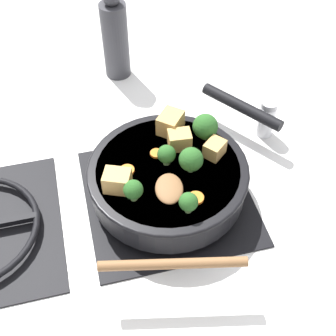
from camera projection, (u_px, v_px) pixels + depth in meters
The scene contains 18 objects.
ground_plane at pixel (168, 197), 0.90m from camera, with size 2.40×2.40×0.00m, color white.
front_burner_grate at pixel (168, 193), 0.89m from camera, with size 0.31×0.31×0.03m.
skillet_pan at pixel (169, 176), 0.86m from camera, with size 0.37×0.40×0.06m.
wooden_spoon at pixel (171, 228), 0.74m from camera, with size 0.21×0.22×0.02m.
tofu_cube_center_large at pixel (117, 181), 0.79m from camera, with size 0.05×0.04×0.04m, color tan.
tofu_cube_near_handle at pixel (180, 140), 0.86m from camera, with size 0.04×0.03×0.03m, color tan.
tofu_cube_east_chunk at pixel (215, 149), 0.85m from camera, with size 0.04×0.03×0.03m, color tan.
tofu_cube_west_chunk at pixel (171, 123), 0.89m from camera, with size 0.05×0.04×0.04m, color tan.
broccoli_floret_near_spoon at pixel (166, 155), 0.83m from camera, with size 0.03×0.03×0.04m.
broccoli_floret_center_top at pixel (188, 202), 0.76m from camera, with size 0.03×0.03×0.04m.
broccoli_floret_east_rim at pixel (205, 127), 0.87m from camera, with size 0.05×0.05×0.05m.
broccoli_floret_west_rim at pixel (191, 160), 0.81m from camera, with size 0.04×0.04×0.05m.
broccoli_floret_north_edge at pixel (133, 190), 0.77m from camera, with size 0.03×0.03×0.04m.
carrot_slice_orange_thin at pixel (156, 153), 0.86m from camera, with size 0.02×0.02×0.01m, color orange.
carrot_slice_near_center at pixel (127, 170), 0.83m from camera, with size 0.03×0.03×0.01m, color orange.
carrot_slice_edge_slice at pixel (196, 198), 0.79m from camera, with size 0.03×0.03×0.01m, color orange.
pepper_mill at pixel (115, 37), 1.09m from camera, with size 0.06×0.06×0.22m.
salt_shaker at pixel (266, 118), 0.99m from camera, with size 0.04×0.04×0.09m.
Camera 1 is at (-0.54, 0.14, 0.71)m, focal length 50.00 mm.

